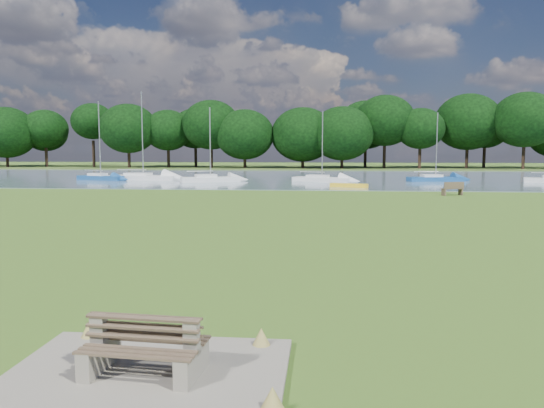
# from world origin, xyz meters

# --- Properties ---
(ground) EXTENTS (220.00, 220.00, 0.00)m
(ground) POSITION_xyz_m (0.00, 0.00, 0.00)
(ground) COLOR #526827
(river) EXTENTS (220.00, 40.00, 0.10)m
(river) POSITION_xyz_m (0.00, 42.00, 0.00)
(river) COLOR slate
(river) RESTS_ON ground
(far_bank) EXTENTS (220.00, 20.00, 0.40)m
(far_bank) POSITION_xyz_m (0.00, 72.00, 0.00)
(far_bank) COLOR #4C6626
(far_bank) RESTS_ON ground
(concrete_pad) EXTENTS (4.20, 3.20, 0.10)m
(concrete_pad) POSITION_xyz_m (0.00, -14.00, 0.05)
(concrete_pad) COLOR gray
(concrete_pad) RESTS_ON ground
(bench_pair) EXTENTS (1.83, 1.17, 0.95)m
(bench_pair) POSITION_xyz_m (0.00, -14.00, 0.49)
(bench_pair) COLOR gray
(bench_pair) RESTS_ON concrete_pad
(riverbank_bench) EXTENTS (1.71, 1.02, 1.01)m
(riverbank_bench) POSITION_xyz_m (12.19, 18.53, 0.51)
(riverbank_bench) COLOR brown
(riverbank_bench) RESTS_ON ground
(kayak) EXTENTS (3.37, 2.01, 0.33)m
(kayak) POSITION_xyz_m (4.95, 25.58, 0.22)
(kayak) COLOR yellow
(kayak) RESTS_ON river
(tree_line) EXTENTS (117.66, 9.85, 11.92)m
(tree_line) POSITION_xyz_m (-12.91, 68.00, 7.12)
(tree_line) COLOR black
(tree_line) RESTS_ON far_bank
(sailboat_0) EXTENTS (5.48, 2.88, 8.39)m
(sailboat_0) POSITION_xyz_m (-21.26, 33.69, 0.52)
(sailboat_0) COLOR navy
(sailboat_0) RESTS_ON river
(sailboat_1) EXTENTS (6.04, 2.87, 7.09)m
(sailboat_1) POSITION_xyz_m (14.33, 35.16, 0.47)
(sailboat_1) COLOR navy
(sailboat_1) RESTS_ON river
(sailboat_2) EXTENTS (6.16, 4.00, 7.54)m
(sailboat_2) POSITION_xyz_m (-8.84, 31.82, 0.51)
(sailboat_2) COLOR silver
(sailboat_2) RESTS_ON river
(sailboat_3) EXTENTS (7.81, 3.06, 9.47)m
(sailboat_3) POSITION_xyz_m (-16.81, 34.42, 0.51)
(sailboat_3) COLOR silver
(sailboat_3) RESTS_ON river
(sailboat_5) EXTENTS (6.29, 3.81, 7.20)m
(sailboat_5) POSITION_xyz_m (2.52, 33.40, 0.46)
(sailboat_5) COLOR silver
(sailboat_5) RESTS_ON river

